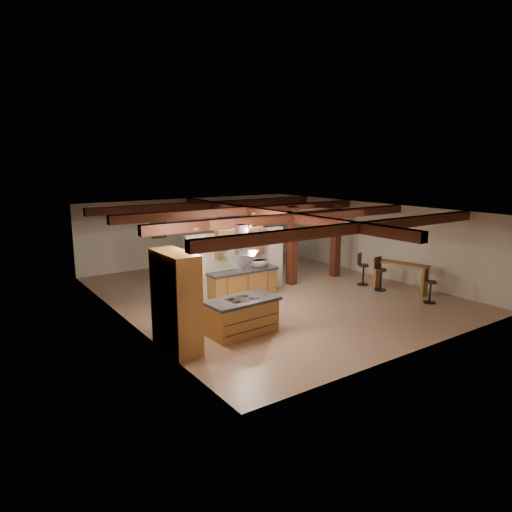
{
  "coord_description": "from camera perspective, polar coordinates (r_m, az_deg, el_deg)",
  "views": [
    {
      "loc": [
        -9.01,
        -12.28,
        4.44
      ],
      "look_at": [
        -0.21,
        0.5,
        1.26
      ],
      "focal_mm": 32.0,
      "sensor_mm": 36.0,
      "label": 1
    }
  ],
  "objects": [
    {
      "name": "bar_counter",
      "position": [
        16.77,
        17.61,
        -1.9
      ],
      "size": [
        0.95,
        1.99,
        1.01
      ],
      "color": "#9C6332",
      "rests_on": "ground"
    },
    {
      "name": "back_counter",
      "position": [
        15.28,
        -1.62,
        -3.45
      ],
      "size": [
        2.5,
        0.66,
        0.94
      ],
      "color": "#9C6332",
      "rests_on": "ground"
    },
    {
      "name": "timber_posts",
      "position": [
        17.41,
        7.37,
        2.65
      ],
      "size": [
        2.5,
        0.3,
        2.9
      ],
      "color": "#3B190E",
      "rests_on": "ground"
    },
    {
      "name": "sofa",
      "position": [
        21.86,
        -0.48,
        0.63
      ],
      "size": [
        1.99,
        1.0,
        0.56
      ],
      "primitive_type": "imported",
      "rotation": [
        0.0,
        0.0,
        3.01
      ],
      "color": "black",
      "rests_on": "ground"
    },
    {
      "name": "bar_stool_c",
      "position": [
        17.25,
        13.15,
        -1.59
      ],
      "size": [
        0.44,
        0.45,
        1.18
      ],
      "color": "black",
      "rests_on": "ground"
    },
    {
      "name": "back_windows",
      "position": [
        21.91,
        -1.58,
        3.88
      ],
      "size": [
        2.7,
        0.07,
        1.7
      ],
      "color": "#3B190E",
      "rests_on": "room_walls"
    },
    {
      "name": "side_table",
      "position": [
        22.08,
        1.0,
        0.75
      ],
      "size": [
        0.55,
        0.55,
        0.57
      ],
      "primitive_type": "cube",
      "rotation": [
        0.0,
        0.0,
        0.21
      ],
      "color": "#3B190E",
      "rests_on": "ground"
    },
    {
      "name": "pantry_cabinet",
      "position": [
        11.1,
        -9.98,
        -5.57
      ],
      "size": [
        0.67,
        1.6,
        2.4
      ],
      "color": "#9C6332",
      "rests_on": "ground"
    },
    {
      "name": "framed_art",
      "position": [
        19.89,
        -12.05,
        3.42
      ],
      "size": [
        0.65,
        0.05,
        0.85
      ],
      "color": "#3B190E",
      "rests_on": "room_walls"
    },
    {
      "name": "partition_wall",
      "position": [
        15.45,
        -2.42,
        -0.9
      ],
      "size": [
        3.8,
        0.18,
        2.2
      ],
      "primitive_type": "cube",
      "color": "beige",
      "rests_on": "ground"
    },
    {
      "name": "bar_stool_a",
      "position": [
        15.68,
        20.85,
        -3.51
      ],
      "size": [
        0.4,
        0.42,
        1.1
      ],
      "color": "black",
      "rests_on": "ground"
    },
    {
      "name": "table_lamp",
      "position": [
        21.99,
        1.0,
        2.07
      ],
      "size": [
        0.28,
        0.28,
        0.32
      ],
      "color": "black",
      "rests_on": "side_table"
    },
    {
      "name": "bar_stool_b",
      "position": [
        16.69,
        15.25,
        -2.13
      ],
      "size": [
        0.41,
        0.41,
        1.18
      ],
      "color": "black",
      "rests_on": "ground"
    },
    {
      "name": "microwave",
      "position": [
        15.51,
        0.51,
        -0.97
      ],
      "size": [
        0.49,
        0.36,
        0.25
      ],
      "primitive_type": "imported",
      "rotation": [
        0.0,
        0.0,
        3.02
      ],
      "color": "#AFB0B4",
      "rests_on": "back_counter"
    },
    {
      "name": "range_hood",
      "position": [
        11.76,
        -1.82,
        -1.47
      ],
      "size": [
        1.1,
        1.1,
        1.4
      ],
      "color": "silver",
      "rests_on": "room_walls"
    },
    {
      "name": "dining_chairs",
      "position": [
        18.6,
        -2.6,
        -0.2
      ],
      "size": [
        2.24,
        2.24,
        1.27
      ],
      "color": "#3B190E",
      "rests_on": "ground"
    },
    {
      "name": "ceiling_beams",
      "position": [
        15.32,
        1.71,
        5.29
      ],
      "size": [
        10.0,
        12.0,
        0.28
      ],
      "color": "#3B190E",
      "rests_on": "room_walls"
    },
    {
      "name": "ground",
      "position": [
        15.87,
        1.65,
        -4.66
      ],
      "size": [
        12.0,
        12.0,
        0.0
      ],
      "primitive_type": "plane",
      "color": "tan",
      "rests_on": "ground"
    },
    {
      "name": "room_walls",
      "position": [
        15.46,
        1.68,
        1.68
      ],
      "size": [
        12.0,
        12.0,
        12.0
      ],
      "color": "beige",
      "rests_on": "ground"
    },
    {
      "name": "upper_display_cabinet",
      "position": [
        15.15,
        -2.07,
        1.74
      ],
      "size": [
        1.8,
        0.36,
        0.95
      ],
      "color": "#9C6332",
      "rests_on": "partition_wall"
    },
    {
      "name": "recessed_cans",
      "position": [
        12.31,
        -2.5,
        4.25
      ],
      "size": [
        3.16,
        2.46,
        0.03
      ],
      "color": "silver",
      "rests_on": "room_walls"
    },
    {
      "name": "kitchen_island",
      "position": [
        12.12,
        -1.78,
        -7.47
      ],
      "size": [
        1.98,
        1.13,
        0.96
      ],
      "color": "#9C6332",
      "rests_on": "ground"
    },
    {
      "name": "dining_table",
      "position": [
        18.66,
        -2.59,
        -1.07
      ],
      "size": [
        2.28,
        1.75,
        0.71
      ],
      "primitive_type": "imported",
      "rotation": [
        0.0,
        0.0,
        -0.35
      ],
      "color": "#381C0E",
      "rests_on": "ground"
    }
  ]
}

